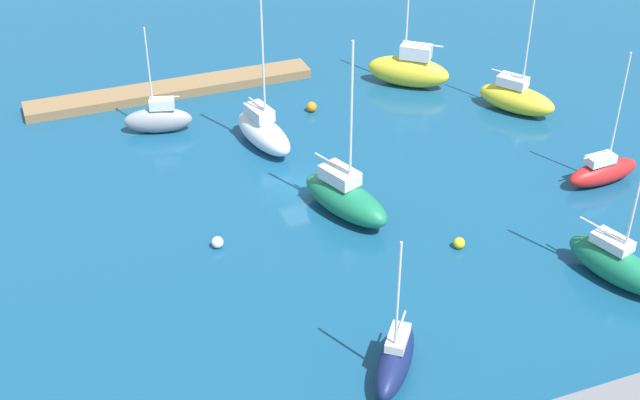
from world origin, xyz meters
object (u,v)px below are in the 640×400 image
object	(u,v)px
sailboat_yellow_near_pier	(516,98)
pier_dock	(172,89)
mooring_buoy_yellow	(459,243)
sailboat_navy_far_south	(395,359)
sailboat_green_center_basin	(615,263)
sailboat_red_off_beacon	(603,171)
sailboat_green_outer_mooring	(345,197)
mooring_buoy_white	(217,242)
mooring_buoy_orange	(312,107)
sailboat_yellow_lone_north	(409,69)
sailboat_white_east_end	(263,131)
sailboat_gray_mid_basin	(158,119)

from	to	relation	value
sailboat_yellow_near_pier	pier_dock	bearing A→B (deg)	-152.24
mooring_buoy_yellow	sailboat_navy_far_south	bearing A→B (deg)	45.47
sailboat_green_center_basin	sailboat_red_off_beacon	bearing A→B (deg)	129.80
sailboat_red_off_beacon	sailboat_green_outer_mooring	world-z (taller)	sailboat_green_outer_mooring
pier_dock	mooring_buoy_yellow	size ratio (longest dim) A/B	32.86
sailboat_yellow_near_pier	mooring_buoy_white	size ratio (longest dim) A/B	15.44
sailboat_red_off_beacon	mooring_buoy_orange	size ratio (longest dim) A/B	11.86
pier_dock	sailboat_yellow_near_pier	distance (m)	29.85
pier_dock	sailboat_yellow_lone_north	world-z (taller)	sailboat_yellow_lone_north
sailboat_green_outer_mooring	sailboat_navy_far_south	bearing A→B (deg)	-33.22
pier_dock	sailboat_navy_far_south	xyz separation A→B (m)	(-3.57, 38.64, 0.67)
sailboat_yellow_lone_north	sailboat_green_outer_mooring	distance (m)	21.53
sailboat_white_east_end	mooring_buoy_yellow	size ratio (longest dim) A/B	17.13
mooring_buoy_orange	mooring_buoy_yellow	distance (m)	21.99
mooring_buoy_orange	sailboat_red_off_beacon	bearing A→B (deg)	130.88
sailboat_green_outer_mooring	sailboat_yellow_near_pier	bearing A→B (deg)	94.71
pier_dock	sailboat_green_center_basin	distance (m)	41.14
sailboat_green_center_basin	mooring_buoy_yellow	size ratio (longest dim) A/B	16.92
sailboat_navy_far_south	mooring_buoy_yellow	world-z (taller)	sailboat_navy_far_south
sailboat_yellow_near_pier	sailboat_green_outer_mooring	world-z (taller)	sailboat_green_outer_mooring
sailboat_white_east_end	sailboat_green_outer_mooring	xyz separation A→B (m)	(-2.35, 11.19, 0.05)
sailboat_green_center_basin	mooring_buoy_yellow	bearing A→B (deg)	-148.69
sailboat_green_center_basin	sailboat_navy_far_south	xyz separation A→B (m)	(16.36, 2.66, -0.22)
sailboat_yellow_lone_north	sailboat_gray_mid_basin	bearing A→B (deg)	40.75
sailboat_gray_mid_basin	sailboat_yellow_near_pier	bearing A→B (deg)	-178.88
sailboat_yellow_lone_north	sailboat_yellow_near_pier	bearing A→B (deg)	168.11
sailboat_yellow_lone_north	sailboat_green_outer_mooring	bearing A→B (deg)	91.79
pier_dock	sailboat_yellow_near_pier	xyz separation A→B (m)	(-26.43, 13.84, 0.90)
pier_dock	sailboat_yellow_lone_north	size ratio (longest dim) A/B	2.04
sailboat_gray_mid_basin	mooring_buoy_yellow	xyz separation A→B (m)	(-15.05, 22.97, -0.81)
sailboat_yellow_near_pier	sailboat_red_off_beacon	bearing A→B (deg)	-35.29
sailboat_green_center_basin	sailboat_yellow_lone_north	bearing A→B (deg)	162.01
sailboat_yellow_lone_north	sailboat_red_off_beacon	bearing A→B (deg)	146.38
sailboat_yellow_lone_north	mooring_buoy_yellow	bearing A→B (deg)	111.44
pier_dock	sailboat_green_outer_mooring	bearing A→B (deg)	106.93
sailboat_white_east_end	sailboat_navy_far_south	bearing A→B (deg)	-14.73
sailboat_red_off_beacon	mooring_buoy_orange	bearing A→B (deg)	126.75
sailboat_green_center_basin	mooring_buoy_white	size ratio (longest dim) A/B	16.13
sailboat_gray_mid_basin	mooring_buoy_yellow	bearing A→B (deg)	138.51
mooring_buoy_orange	mooring_buoy_yellow	xyz separation A→B (m)	(-2.22, 21.88, -0.05)
sailboat_yellow_lone_north	sailboat_navy_far_south	world-z (taller)	sailboat_yellow_lone_north
sailboat_gray_mid_basin	sailboat_green_outer_mooring	size ratio (longest dim) A/B	0.69
sailboat_gray_mid_basin	sailboat_white_east_end	world-z (taller)	sailboat_white_east_end
sailboat_green_center_basin	sailboat_green_outer_mooring	distance (m)	18.25
sailboat_green_outer_mooring	mooring_buoy_orange	size ratio (longest dim) A/B	15.05
sailboat_white_east_end	sailboat_green_outer_mooring	bearing A→B (deg)	-0.51
sailboat_yellow_near_pier	sailboat_green_outer_mooring	distance (m)	21.49
pier_dock	sailboat_yellow_lone_north	xyz separation A→B (m)	(-20.18, 6.02, 1.18)
sailboat_green_center_basin	sailboat_gray_mid_basin	world-z (taller)	sailboat_green_center_basin
sailboat_yellow_lone_north	sailboat_green_center_basin	bearing A→B (deg)	128.97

